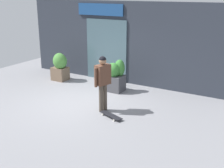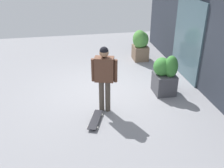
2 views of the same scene
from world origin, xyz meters
name	(u,v)px [view 1 (image 1 of 2)]	position (x,y,z in m)	size (l,w,h in m)	color
ground_plane	(80,102)	(0.00, 0.00, 0.00)	(12.00, 12.00, 0.00)	gray
building_facade	(121,43)	(-0.03, 2.84, 1.59)	(8.68, 0.31, 3.20)	#2D333D
skateboarder	(103,78)	(1.03, -0.20, 1.07)	(0.38, 0.62, 1.73)	#4C4238
skateboard	(111,115)	(1.50, -0.51, 0.06)	(0.85, 0.48, 0.08)	black
planter_box_left	(60,65)	(-2.23, 1.66, 0.63)	(0.65, 0.59, 1.16)	brown
planter_box_right	(116,76)	(0.42, 1.62, 0.57)	(0.63, 0.63, 1.19)	#47474C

